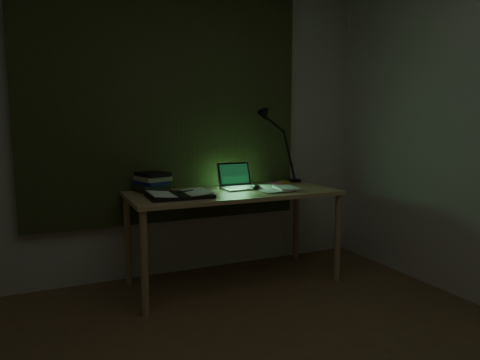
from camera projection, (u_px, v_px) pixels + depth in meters
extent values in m
cube|color=beige|center=(167.00, 121.00, 3.40)|extent=(3.50, 0.00, 2.50)
cube|color=#2E341A|center=(168.00, 95.00, 3.34)|extent=(2.20, 0.06, 2.00)
ellipsoid|color=black|center=(256.00, 187.00, 3.32)|extent=(0.09, 0.12, 0.04)
cube|color=gold|center=(284.00, 182.00, 3.69)|extent=(0.10, 0.10, 0.02)
cube|color=#FB6190|center=(277.00, 183.00, 3.62)|extent=(0.09, 0.09, 0.02)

